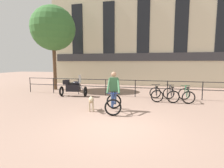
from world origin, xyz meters
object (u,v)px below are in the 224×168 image
dog (91,101)px  parked_bicycle_near_lamp (156,94)px  parked_bicycle_mid_left (171,95)px  cyclist_with_bike (114,94)px  parked_motorcycle (73,87)px  parked_bicycle_mid_right (186,95)px

dog → parked_bicycle_near_lamp: bearing=24.4°
parked_bicycle_mid_left → cyclist_with_bike: bearing=38.2°
dog → parked_bicycle_mid_left: bearing=17.2°
dog → parked_motorcycle: bearing=106.2°
cyclist_with_bike → parked_bicycle_mid_left: bearing=35.3°
cyclist_with_bike → parked_motorcycle: size_ratio=0.98×
dog → parked_bicycle_near_lamp: 4.01m
cyclist_with_bike → parked_bicycle_near_lamp: size_ratio=1.45×
parked_bicycle_near_lamp → parked_bicycle_mid_right: (1.57, -0.00, 0.00)m
dog → parked_motorcycle: 3.69m
dog → parked_bicycle_near_lamp: (2.73, 2.93, -0.10)m
parked_motorcycle → parked_bicycle_near_lamp: size_ratio=1.48×
dog → parked_bicycle_mid_right: size_ratio=0.78×
parked_bicycle_near_lamp → parked_bicycle_mid_left: (0.79, 0.00, 0.00)m
parked_bicycle_near_lamp → parked_bicycle_mid_left: bearing=174.5°
cyclist_with_bike → dog: cyclist_with_bike is taller
cyclist_with_bike → parked_motorcycle: cyclist_with_bike is taller
parked_motorcycle → parked_bicycle_mid_left: 5.83m
parked_motorcycle → parked_bicycle_mid_right: parked_motorcycle is taller
parked_motorcycle → parked_bicycle_mid_right: bearing=-98.2°
parked_bicycle_mid_right → dog: bearing=31.1°
cyclist_with_bike → parked_bicycle_near_lamp: bearing=45.4°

